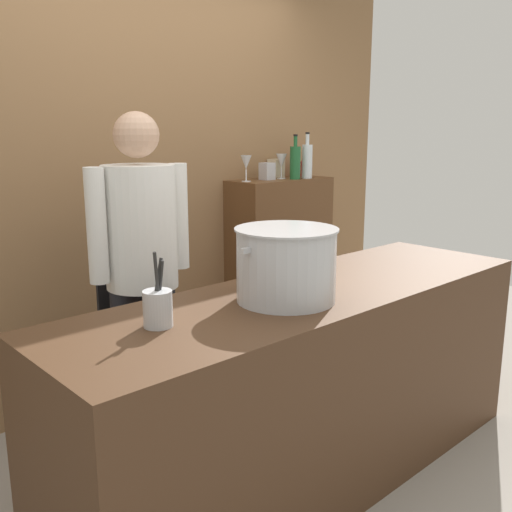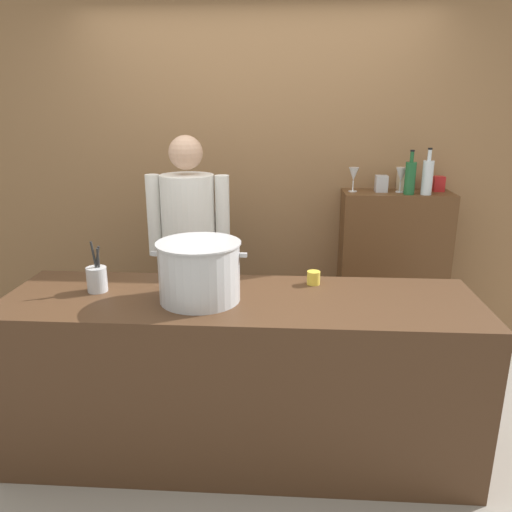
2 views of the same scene
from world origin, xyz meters
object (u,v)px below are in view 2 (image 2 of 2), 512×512
object	(u,v)px
butter_jar	(314,278)
wine_bottle_clear	(427,177)
wine_bottle_green	(410,177)
wine_glass_tall	(401,175)
spice_tin_red	(438,184)
stockpot_large	(199,271)
wine_glass_wide	(354,175)
spice_tin_silver	(381,184)
utensil_crock	(97,278)
spice_tin_cream	(404,181)
chef	(190,245)

from	to	relation	value
butter_jar	wine_bottle_clear	size ratio (longest dim) A/B	0.23
wine_bottle_green	wine_glass_tall	distance (m)	0.10
butter_jar	spice_tin_red	size ratio (longest dim) A/B	0.68
stockpot_large	wine_glass_tall	xyz separation A→B (m)	(1.21, 1.23, 0.32)
wine_bottle_clear	stockpot_large	bearing A→B (deg)	-140.23
wine_glass_wide	spice_tin_silver	size ratio (longest dim) A/B	1.49
wine_glass_tall	utensil_crock	bearing A→B (deg)	-146.96
wine_bottle_clear	wine_glass_wide	world-z (taller)	wine_bottle_clear
spice_tin_silver	spice_tin_red	distance (m)	0.41
wine_glass_wide	spice_tin_cream	size ratio (longest dim) A/B	1.32
utensil_crock	wine_glass_wide	distance (m)	1.88
utensil_crock	spice_tin_silver	size ratio (longest dim) A/B	2.37
wine_bottle_green	spice_tin_cream	xyz separation A→B (m)	(0.00, 0.19, -0.05)
utensil_crock	butter_jar	bearing A→B (deg)	8.98
wine_glass_tall	spice_tin_red	size ratio (longest dim) A/B	1.62
butter_jar	spice_tin_silver	bearing A→B (deg)	62.53
utensil_crock	butter_jar	size ratio (longest dim) A/B	3.76
wine_bottle_green	spice_tin_silver	size ratio (longest dim) A/B	2.62
spice_tin_silver	spice_tin_red	bearing A→B (deg)	6.53
stockpot_large	wine_glass_tall	size ratio (longest dim) A/B	2.75
wine_bottle_green	spice_tin_red	world-z (taller)	wine_bottle_green
spice_tin_red	chef	bearing A→B (deg)	-162.95
stockpot_large	spice_tin_cream	size ratio (longest dim) A/B	3.66
stockpot_large	butter_jar	size ratio (longest dim) A/B	6.53
wine_bottle_clear	spice_tin_red	distance (m)	0.20
wine_bottle_clear	spice_tin_cream	distance (m)	0.23
wine_bottle_green	wine_glass_wide	bearing A→B (deg)	166.81
wine_glass_wide	spice_tin_cream	xyz separation A→B (m)	(0.37, 0.10, -0.05)
utensil_crock	stockpot_large	bearing A→B (deg)	-8.64
spice_tin_red	utensil_crock	bearing A→B (deg)	-149.56
utensil_crock	wine_bottle_clear	distance (m)	2.23
wine_bottle_clear	wine_glass_tall	size ratio (longest dim) A/B	1.83
utensil_crock	wine_bottle_clear	size ratio (longest dim) A/B	0.87
wine_bottle_clear	wine_glass_wide	bearing A→B (deg)	169.33
wine_bottle_clear	wine_bottle_green	xyz separation A→B (m)	(-0.11, 0.00, -0.01)
butter_jar	wine_glass_tall	distance (m)	1.24
wine_bottle_green	butter_jar	bearing A→B (deg)	-127.66
wine_bottle_clear	spice_tin_cream	xyz separation A→B (m)	(-0.11, 0.19, -0.06)
spice_tin_cream	wine_glass_wide	bearing A→B (deg)	-164.98
wine_bottle_clear	wine_bottle_green	size ratio (longest dim) A/B	1.05
wine_bottle_green	wine_glass_wide	distance (m)	0.38
wine_glass_tall	stockpot_large	bearing A→B (deg)	-134.51
butter_jar	wine_glass_tall	world-z (taller)	wine_glass_tall
wine_bottle_clear	wine_glass_wide	distance (m)	0.49
wine_bottle_green	wine_bottle_clear	bearing A→B (deg)	-2.22
stockpot_large	wine_bottle_green	world-z (taller)	wine_bottle_green
stockpot_large	wine_bottle_clear	bearing A→B (deg)	39.77
spice_tin_cream	spice_tin_red	world-z (taller)	spice_tin_cream
wine_bottle_clear	utensil_crock	bearing A→B (deg)	-151.25
wine_bottle_clear	wine_bottle_green	bearing A→B (deg)	177.78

